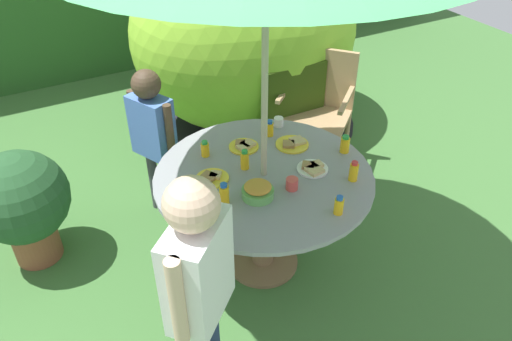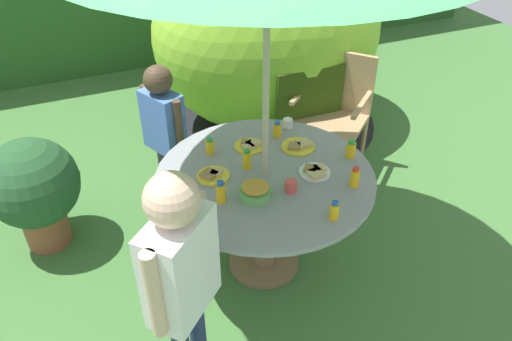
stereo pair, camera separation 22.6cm
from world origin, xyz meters
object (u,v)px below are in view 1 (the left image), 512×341
Objects in this scene: potted_plant at (22,202)px; cup_far at (292,184)px; snack_bowl at (258,191)px; plate_mid_left at (244,146)px; plate_near_left at (313,168)px; plate_far_left at (293,144)px; juice_bottle_center_front at (339,206)px; wooden_chair at (318,103)px; garden_table at (263,196)px; dome_tent at (246,33)px; juice_bottle_mid_right at (270,129)px; juice_bottle_center_back at (205,149)px; juice_bottle_front_edge at (354,172)px; child_in_white_shirt at (198,272)px; child_in_blue_shirt at (152,127)px; juice_bottle_far_right at (245,160)px; plate_near_right at (212,178)px; cup_near at (279,122)px; juice_bottle_spot_a at (345,144)px.

cup_far is (1.37, -0.98, 0.30)m from potted_plant.
snack_bowl reaches higher than plate_mid_left.
cup_far reaches higher than plate_near_left.
juice_bottle_center_front reaches higher than plate_far_left.
garden_table is at bearing -90.00° from wooden_chair.
juice_bottle_center_front is (-0.61, -2.23, -0.08)m from dome_tent.
snack_bowl is 1.63× the size of juice_bottle_mid_right.
juice_bottle_center_back is 0.90m from juice_bottle_front_edge.
child_in_blue_shirt is at bearing 36.00° from child_in_white_shirt.
snack_bowl is (0.55, 0.47, -0.09)m from child_in_white_shirt.
child_in_blue_shirt is 8.99× the size of juice_bottle_far_right.
dome_tent is at bearing 69.68° from cup_far.
snack_bowl is at bearing -10.45° from child_in_blue_shirt.
plate_far_left is 1.09× the size of plate_near_right.
plate_far_left is 0.25m from cup_near.
child_in_white_shirt reaches higher than juice_bottle_center_back.
juice_bottle_mid_right is 0.14m from cup_near.
child_in_blue_shirt is (0.90, 0.06, 0.26)m from potted_plant.
child_in_blue_shirt reaches higher than cup_near.
cup_far is at bearing -12.75° from child_in_white_shirt.
plate_near_right is 1.73× the size of juice_bottle_center_front.
juice_bottle_center_front is at bearing -141.21° from juice_bottle_front_edge.
garden_table is 0.40m from plate_far_left.
dome_tent is 2.32m from juice_bottle_center_front.
cup_far reaches higher than plate_far_left.
juice_bottle_mid_right is (0.21, 0.05, 0.04)m from plate_mid_left.
snack_bowl is at bearing -102.68° from juice_bottle_far_right.
snack_bowl reaches higher than plate_far_left.
cup_near is at bearing 33.79° from juice_bottle_mid_right.
dome_tent is 9.91× the size of plate_far_left.
potted_plant is 1.72m from cup_near.
wooden_chair reaches higher than garden_table.
cup_near is (0.08, 0.53, 0.02)m from plate_near_left.
plate_mid_left is at bearing 156.56° from plate_far_left.
child_in_blue_shirt reaches higher than garden_table.
juice_bottle_front_edge is (0.15, -0.19, 0.04)m from plate_near_left.
wooden_chair is 7.70× the size of juice_bottle_front_edge.
juice_bottle_front_edge is at bearing -76.85° from plate_far_left.
child_in_white_shirt reaches higher than plate_near_right.
child_in_blue_shirt is at bearing 3.82° from potted_plant.
juice_bottle_mid_right reaches higher than cup_near.
juice_bottle_front_edge reaches higher than plate_mid_left.
snack_bowl reaches higher than cup_far.
juice_bottle_center_back is 1.64× the size of cup_near.
plate_far_left is at bearing 138.41° from juice_bottle_spot_a.
juice_bottle_far_right reaches higher than cup_far.
juice_bottle_far_right is at bearing -28.86° from potted_plant.
potted_plant is (-1.30, 0.78, -0.10)m from garden_table.
juice_bottle_spot_a reaches higher than juice_bottle_center_front.
plate_mid_left is (0.71, 0.94, -0.12)m from child_in_white_shirt.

